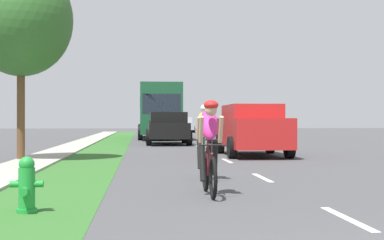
% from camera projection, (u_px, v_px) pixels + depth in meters
% --- Properties ---
extents(ground_plane, '(120.00, 120.00, 0.00)m').
position_uv_depth(ground_plane, '(205.00, 150.00, 23.51)').
color(ground_plane, '#424244').
extents(grass_verge, '(1.86, 70.00, 0.01)m').
position_uv_depth(grass_verge, '(104.00, 150.00, 23.14)').
color(grass_verge, '#2D6026').
rests_on(grass_verge, ground_plane).
extents(sidewalk_concrete, '(1.39, 70.00, 0.10)m').
position_uv_depth(sidewalk_concrete, '(63.00, 151.00, 23.00)').
color(sidewalk_concrete, '#9E998E').
rests_on(sidewalk_concrete, ground_plane).
extents(lane_markings_center, '(0.12, 52.71, 0.01)m').
position_uv_depth(lane_markings_center, '(196.00, 146.00, 27.49)').
color(lane_markings_center, white).
rests_on(lane_markings_center, ground_plane).
extents(fire_hydrant_green, '(0.44, 0.38, 0.76)m').
position_uv_depth(fire_hydrant_green, '(27.00, 185.00, 7.64)').
color(fire_hydrant_green, '#1E8C33').
rests_on(fire_hydrant_green, ground_plane).
extents(cyclist_lead, '(0.42, 1.72, 1.58)m').
position_uv_depth(cyclist_lead, '(209.00, 147.00, 9.41)').
color(cyclist_lead, black).
rests_on(cyclist_lead, ground_plane).
extents(cyclist_trailing, '(0.42, 1.72, 1.58)m').
position_uv_depth(cyclist_trailing, '(205.00, 141.00, 11.81)').
color(cyclist_trailing, black).
rests_on(cyclist_trailing, ground_plane).
extents(suv_red, '(2.15, 4.70, 1.79)m').
position_uv_depth(suv_red, '(252.00, 129.00, 19.87)').
color(suv_red, red).
rests_on(suv_red, ground_plane).
extents(pickup_black, '(2.22, 5.10, 1.64)m').
position_uv_depth(pickup_black, '(168.00, 128.00, 28.95)').
color(pickup_black, black).
rests_on(pickup_black, ground_plane).
extents(bus_dark_green, '(2.78, 11.60, 3.48)m').
position_uv_depth(bus_dark_green, '(159.00, 109.00, 38.65)').
color(bus_dark_green, '#194C2D').
rests_on(bus_dark_green, ground_plane).
extents(sedan_silver, '(1.98, 4.30, 1.52)m').
position_uv_depth(sedan_silver, '(184.00, 125.00, 56.72)').
color(sedan_silver, '#A5A8AD').
rests_on(sedan_silver, ground_plane).
extents(street_tree_near, '(3.17, 3.17, 6.08)m').
position_uv_depth(street_tree_near, '(21.00, 20.00, 17.40)').
color(street_tree_near, brown).
rests_on(street_tree_near, ground_plane).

